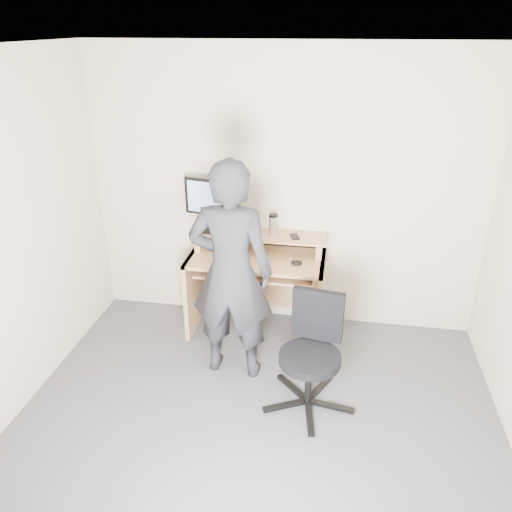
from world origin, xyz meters
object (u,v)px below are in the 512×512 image
(person, at_px, (231,273))
(office_chair, at_px, (312,348))
(desk, at_px, (258,273))
(monitor, at_px, (212,201))

(person, bearing_deg, office_chair, 158.99)
(desk, xyz_separation_m, person, (-0.09, -0.68, 0.34))
(desk, distance_m, person, 0.77)
(office_chair, relative_size, person, 0.48)
(desk, relative_size, monitor, 2.35)
(monitor, bearing_deg, person, -55.63)
(office_chair, distance_m, person, 0.83)
(desk, relative_size, office_chair, 1.40)
(desk, distance_m, monitor, 0.77)
(desk, relative_size, person, 0.67)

